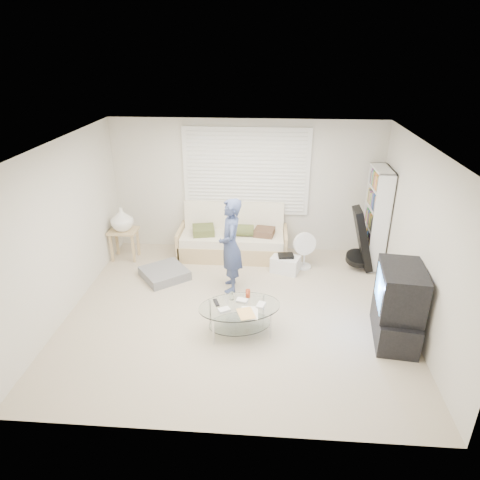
# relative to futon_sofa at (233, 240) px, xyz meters

# --- Properties ---
(ground) EXTENTS (5.00, 5.00, 0.00)m
(ground) POSITION_rel_futon_sofa_xyz_m (0.22, -1.87, -0.32)
(ground) COLOR tan
(ground) RESTS_ON ground
(room_shell) EXTENTS (5.02, 4.52, 2.51)m
(room_shell) POSITION_rel_futon_sofa_xyz_m (0.22, -1.39, 1.31)
(room_shell) COLOR beige
(room_shell) RESTS_ON ground
(window_blinds) EXTENTS (2.32, 0.08, 1.62)m
(window_blinds) POSITION_rel_futon_sofa_xyz_m (0.22, 0.33, 1.23)
(window_blinds) COLOR silver
(window_blinds) RESTS_ON ground
(futon_sofa) EXTENTS (2.02, 0.82, 0.99)m
(futon_sofa) POSITION_rel_futon_sofa_xyz_m (0.00, 0.00, 0.00)
(futon_sofa) COLOR tan
(futon_sofa) RESTS_ON ground
(grey_floor_pillow) EXTENTS (0.97, 0.97, 0.16)m
(grey_floor_pillow) POSITION_rel_futon_sofa_xyz_m (-1.10, -0.94, -0.25)
(grey_floor_pillow) COLOR slate
(grey_floor_pillow) RESTS_ON ground
(side_table) EXTENTS (0.51, 0.41, 1.01)m
(side_table) POSITION_rel_futon_sofa_xyz_m (-2.00, -0.27, 0.43)
(side_table) COLOR tan
(side_table) RESTS_ON ground
(bookshelf) EXTENTS (0.28, 0.76, 1.79)m
(bookshelf) POSITION_rel_futon_sofa_xyz_m (2.54, -0.14, 0.57)
(bookshelf) COLOR white
(bookshelf) RESTS_ON ground
(guitar_case) EXTENTS (0.46, 0.42, 1.13)m
(guitar_case) POSITION_rel_futon_sofa_xyz_m (2.29, -0.38, 0.18)
(guitar_case) COLOR black
(guitar_case) RESTS_ON ground
(floor_fan) EXTENTS (0.43, 0.28, 0.69)m
(floor_fan) POSITION_rel_futon_sofa_xyz_m (1.32, -0.38, 0.07)
(floor_fan) COLOR white
(floor_fan) RESTS_ON ground
(storage_bin) EXTENTS (0.56, 0.47, 0.33)m
(storage_bin) POSITION_rel_futon_sofa_xyz_m (0.98, -0.57, -0.17)
(storage_bin) COLOR white
(storage_bin) RESTS_ON ground
(tv_unit) EXTENTS (0.63, 1.04, 1.07)m
(tv_unit) POSITION_rel_futon_sofa_xyz_m (2.42, -2.34, 0.20)
(tv_unit) COLOR black
(tv_unit) RESTS_ON ground
(coffee_table) EXTENTS (1.27, 0.97, 0.54)m
(coffee_table) POSITION_rel_futon_sofa_xyz_m (0.31, -2.37, 0.01)
(coffee_table) COLOR silver
(coffee_table) RESTS_ON ground
(standing_person) EXTENTS (0.45, 0.61, 1.56)m
(standing_person) POSITION_rel_futon_sofa_xyz_m (0.08, -1.22, 0.45)
(standing_person) COLOR #2E4861
(standing_person) RESTS_ON ground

